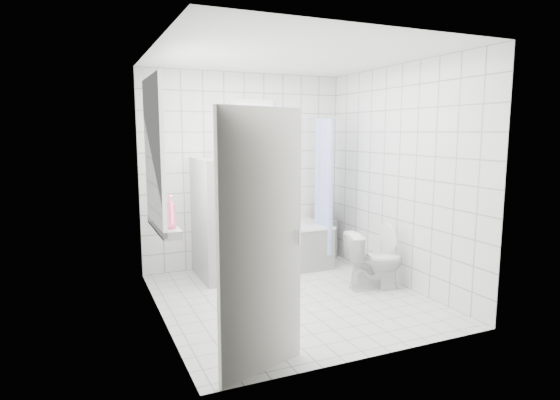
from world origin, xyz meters
name	(u,v)px	position (x,y,z in m)	size (l,w,h in m)	color
ground	(291,298)	(0.00, 0.00, 0.00)	(3.00, 3.00, 0.00)	white
ceiling	(292,55)	(0.00, 0.00, 2.60)	(3.00, 3.00, 0.00)	white
wall_back	(245,171)	(0.00, 1.50, 1.30)	(2.80, 0.02, 2.60)	white
wall_front	(374,200)	(0.00, -1.50, 1.30)	(2.80, 0.02, 2.60)	white
wall_left	(158,187)	(-1.40, 0.00, 1.30)	(0.02, 3.00, 2.60)	white
wall_right	(399,176)	(1.40, 0.00, 1.30)	(0.02, 3.00, 2.60)	white
window_left	(157,154)	(-1.35, 0.30, 1.60)	(0.01, 0.90, 1.40)	white
window_back	(253,122)	(0.10, 1.46, 1.95)	(0.50, 0.01, 0.50)	white
window_sill	(164,226)	(-1.31, 0.30, 0.86)	(0.18, 1.02, 0.08)	white
door	(261,244)	(-0.87, -1.34, 1.00)	(0.04, 0.80, 2.00)	silver
bathtub	(269,248)	(0.19, 1.12, 0.29)	(1.61, 0.77, 0.58)	white
partition_wall	(205,220)	(-0.68, 1.07, 0.75)	(0.15, 0.85, 1.50)	white
tiled_ledge	(321,239)	(1.12, 1.38, 0.28)	(0.40, 0.24, 0.55)	white
toilet	(375,261)	(1.03, -0.08, 0.33)	(0.37, 0.66, 0.67)	white
curtain_rod	(320,118)	(0.93, 1.10, 2.00)	(0.02, 0.02, 0.80)	silver
shower_curtain	(324,186)	(0.93, 0.97, 1.10)	(0.14, 0.48, 1.78)	#4F6EE9
tub_faucet	(266,203)	(0.29, 1.46, 0.85)	(0.18, 0.06, 0.06)	silver
sill_bottles	(167,213)	(-1.30, 0.15, 1.03)	(0.16, 0.71, 0.33)	#F05D88
ledge_bottles	(323,213)	(1.12, 1.35, 0.67)	(0.22, 0.17, 0.27)	yellow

